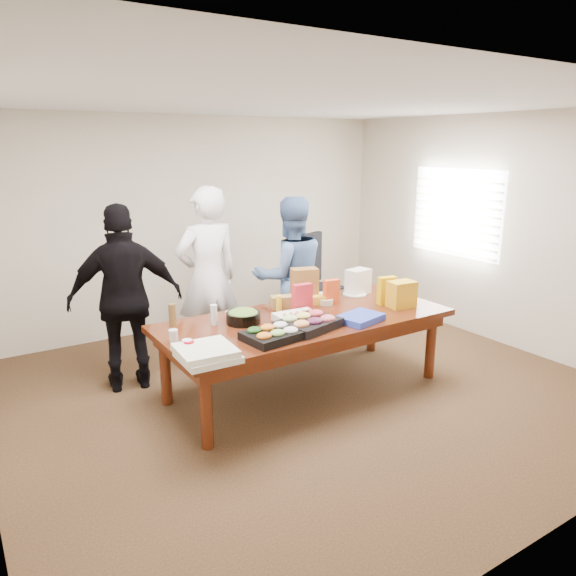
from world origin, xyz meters
TOP-DOWN VIEW (x-y plane):
  - floor at (0.00, 0.00)m, footprint 5.50×5.00m
  - ceiling at (0.00, 0.00)m, footprint 5.50×5.00m
  - wall_back at (0.00, 2.50)m, footprint 5.50×0.04m
  - wall_front at (0.00, -2.50)m, footprint 5.50×0.04m
  - wall_right at (2.75, 0.00)m, footprint 0.04×5.00m
  - window_panel at (2.72, 0.60)m, footprint 0.03×1.40m
  - window_blinds at (2.68, 0.60)m, footprint 0.04×1.36m
  - conference_table at (0.00, 0.00)m, footprint 2.80×1.20m
  - office_chair at (1.12, 1.34)m, footprint 0.77×0.77m
  - person_center at (-0.51, 1.09)m, footprint 0.71×0.47m
  - person_right at (0.43, 0.93)m, footprint 1.00×0.85m
  - person_left at (-1.41, 0.99)m, footprint 1.14×0.67m
  - veggie_tray at (-0.58, -0.35)m, footprint 0.51×0.42m
  - fruit_tray at (-0.15, -0.28)m, footprint 0.60×0.52m
  - sheet_cake at (-0.13, -0.05)m, footprint 0.41×0.32m
  - salad_bowl at (-0.58, 0.17)m, footprint 0.37×0.37m
  - chip_bag_blue at (0.36, -0.37)m, footprint 0.46×0.39m
  - chip_bag_red at (0.06, 0.15)m, footprint 0.20×0.09m
  - chip_bag_yellow at (0.95, -0.08)m, footprint 0.20×0.10m
  - chip_bag_orange at (0.48, 0.23)m, footprint 0.17×0.09m
  - mayo_jar at (0.14, 0.38)m, footprint 0.09×0.09m
  - mustard_bottle at (-0.10, 0.32)m, footprint 0.07×0.07m
  - dressing_bottle at (-1.16, 0.44)m, footprint 0.07×0.07m
  - ranch_bottle at (-0.83, 0.27)m, footprint 0.07×0.07m
  - banana_bunch at (0.33, 0.33)m, footprint 0.30×0.25m
  - bread_loaf at (0.01, 0.38)m, footprint 0.32×0.21m
  - kraft_bag at (0.29, 0.45)m, footprint 0.31×0.23m
  - red_cup at (-1.30, -0.28)m, footprint 0.09×0.09m
  - clear_cup_a at (-1.30, -0.25)m, footprint 0.08×0.08m
  - clear_cup_b at (-1.30, 0.05)m, footprint 0.09×0.09m
  - pizza_box_lower at (-1.22, -0.46)m, footprint 0.44×0.44m
  - pizza_box_upper at (-1.23, -0.44)m, footprint 0.45×0.45m
  - plate_a at (0.89, 0.36)m, footprint 0.31×0.31m
  - plate_b at (0.57, 0.52)m, footprint 0.30×0.30m
  - dip_bowl_a at (0.41, 0.23)m, footprint 0.15×0.15m
  - dip_bowl_b at (-0.59, 0.36)m, footprint 0.19×0.19m
  - grocery_bag_white at (0.97, 0.40)m, footprint 0.28×0.22m
  - grocery_bag_yellow at (1.00, -0.24)m, footprint 0.28×0.21m

SIDE VIEW (x-z plane):
  - floor at x=0.00m, z-range -0.02..0.00m
  - conference_table at x=0.00m, z-range 0.00..0.75m
  - office_chair at x=1.12m, z-range 0.00..1.19m
  - plate_b at x=0.57m, z-range 0.75..0.76m
  - plate_a at x=0.89m, z-range 0.75..0.76m
  - pizza_box_lower at x=-1.22m, z-range 0.75..0.80m
  - dip_bowl_a at x=0.41m, z-range 0.75..0.81m
  - dip_bowl_b at x=-0.59m, z-range 0.75..0.81m
  - chip_bag_blue at x=0.36m, z-range 0.75..0.81m
  - sheet_cake at x=-0.13m, z-range 0.75..0.82m
  - veggie_tray at x=-0.58m, z-range 0.75..0.82m
  - fruit_tray at x=-0.15m, z-range 0.75..0.83m
  - banana_bunch at x=0.33m, z-range 0.75..0.84m
  - salad_bowl at x=-0.58m, z-range 0.75..0.85m
  - clear_cup_b at x=-1.30m, z-range 0.75..0.85m
  - red_cup at x=-1.30m, z-range 0.75..0.86m
  - clear_cup_a at x=-1.30m, z-range 0.75..0.86m
  - bread_loaf at x=0.01m, z-range 0.75..0.87m
  - mayo_jar at x=0.14m, z-range 0.75..0.88m
  - pizza_box_upper at x=-1.23m, z-range 0.80..0.85m
  - mustard_bottle at x=-0.10m, z-range 0.75..0.90m
  - ranch_bottle at x=-0.83m, z-range 0.75..0.94m
  - dressing_bottle at x=-1.16m, z-range 0.75..0.96m
  - chip_bag_orange at x=0.48m, z-range 0.75..1.00m
  - grocery_bag_yellow at x=1.00m, z-range 0.75..1.01m
  - grocery_bag_white at x=0.97m, z-range 0.75..1.02m
  - chip_bag_red at x=0.06m, z-range 0.75..1.03m
  - chip_bag_yellow at x=0.95m, z-range 0.75..1.04m
  - person_right at x=0.43m, z-range 0.00..1.80m
  - person_left at x=-1.41m, z-range 0.00..1.82m
  - kraft_bag at x=0.29m, z-range 0.75..1.10m
  - person_center at x=-0.51m, z-range 0.00..1.94m
  - wall_back at x=0.00m, z-range 0.00..2.70m
  - wall_front at x=0.00m, z-range 0.00..2.70m
  - wall_right at x=2.75m, z-range 0.00..2.70m
  - window_panel at x=2.72m, z-range 0.95..2.05m
  - window_blinds at x=2.68m, z-range 1.00..2.00m
  - ceiling at x=0.00m, z-range 2.70..2.72m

